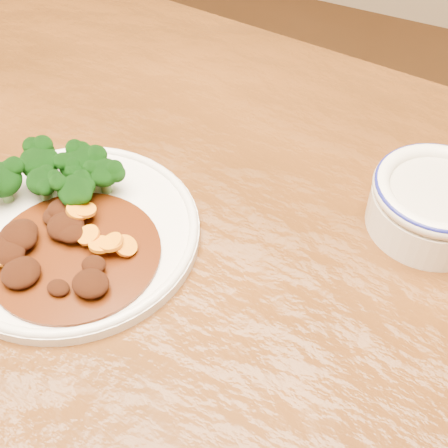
% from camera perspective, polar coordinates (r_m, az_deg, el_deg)
% --- Properties ---
extents(dining_table, '(1.59, 1.06, 0.75)m').
position_cam_1_polar(dining_table, '(0.72, -8.48, -5.76)').
color(dining_table, '#5D3010').
rests_on(dining_table, ground).
extents(dinner_plate, '(0.27, 0.27, 0.02)m').
position_cam_1_polar(dinner_plate, '(0.67, -13.73, -0.73)').
color(dinner_plate, white).
rests_on(dinner_plate, dining_table).
extents(broccoli_florets, '(0.13, 0.10, 0.05)m').
position_cam_1_polar(broccoli_florets, '(0.69, -15.02, 4.60)').
color(broccoli_florets, '#568343').
rests_on(broccoli_florets, dinner_plate).
extents(mince_stew, '(0.17, 0.17, 0.03)m').
position_cam_1_polar(mince_stew, '(0.64, -15.41, -2.04)').
color(mince_stew, '#451907').
rests_on(mince_stew, dinner_plate).
extents(dip_bowl, '(0.13, 0.13, 0.06)m').
position_cam_1_polar(dip_bowl, '(0.68, 18.73, 1.93)').
color(dip_bowl, white).
rests_on(dip_bowl, dining_table).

